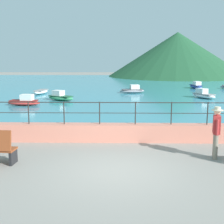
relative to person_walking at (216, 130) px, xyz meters
The scene contains 12 objects.
ground_plane 3.57m from the person_walking, 160.68° to the right, with size 120.00×120.00×0.00m, color gray.
promenade_wall 3.89m from the person_walking, 147.49° to the left, with size 20.00×0.56×0.70m, color tan.
railing 3.86m from the person_walking, 147.49° to the left, with size 18.44×0.04×0.90m.
lake_water 24.93m from the person_walking, 97.47° to the left, with size 64.00×44.32×0.06m, color teal.
hill_main 44.47m from the person_walking, 80.96° to the left, with size 23.95×23.95×7.57m, color #1E4C2D.
person_walking is the anchor object (origin of this frame).
boat_0 15.35m from the person_walking, 119.94° to the left, with size 2.44×1.93×0.76m.
boat_1 15.34m from the person_walking, 75.97° to the left, with size 1.92×2.44×0.76m.
boat_3 18.42m from the person_walking, 95.85° to the left, with size 2.42×1.29×0.76m.
boat_4 20.24m from the person_walking, 120.32° to the left, with size 1.21×2.40×0.36m.
boat_5 14.49m from the person_walking, 131.89° to the left, with size 2.38×1.12×0.76m.
boat_6 23.21m from the person_walking, 77.34° to the left, with size 1.28×2.42×0.76m.
Camera 1 is at (0.02, -8.56, 3.32)m, focal length 48.58 mm.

